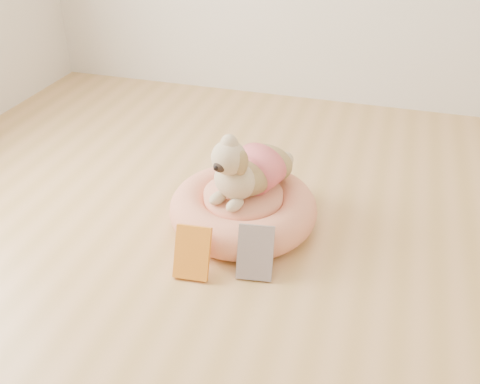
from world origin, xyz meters
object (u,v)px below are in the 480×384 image
(dog, at_px, (248,158))
(pet_bed, at_px, (243,209))
(book_white, at_px, (255,253))
(book_yellow, at_px, (192,253))

(dog, bearing_deg, pet_bed, -121.00)
(pet_bed, height_order, book_white, book_white)
(pet_bed, distance_m, dog, 0.25)
(dog, relative_size, book_white, 2.06)
(dog, bearing_deg, book_yellow, -85.84)
(dog, xyz_separation_m, book_white, (0.13, -0.32, -0.23))
(pet_bed, relative_size, dog, 1.47)
(dog, height_order, book_white, dog)
(pet_bed, bearing_deg, book_white, -65.61)
(pet_bed, xyz_separation_m, book_white, (0.14, -0.31, 0.02))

